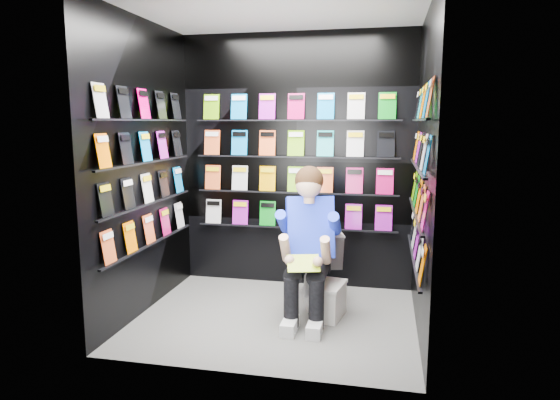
# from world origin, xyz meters

# --- Properties ---
(floor) EXTENTS (2.40, 2.40, 0.00)m
(floor) POSITION_xyz_m (0.00, 0.00, 0.00)
(floor) COLOR #5A5A57
(floor) RESTS_ON ground
(ceiling) EXTENTS (2.40, 2.40, 0.00)m
(ceiling) POSITION_xyz_m (0.00, 0.00, 2.60)
(ceiling) COLOR white
(ceiling) RESTS_ON floor
(wall_back) EXTENTS (2.40, 0.04, 2.60)m
(wall_back) POSITION_xyz_m (0.00, 1.00, 1.30)
(wall_back) COLOR black
(wall_back) RESTS_ON floor
(wall_front) EXTENTS (2.40, 0.04, 2.60)m
(wall_front) POSITION_xyz_m (0.00, -1.00, 1.30)
(wall_front) COLOR black
(wall_front) RESTS_ON floor
(wall_left) EXTENTS (0.04, 2.00, 2.60)m
(wall_left) POSITION_xyz_m (-1.20, 0.00, 1.30)
(wall_left) COLOR black
(wall_left) RESTS_ON floor
(wall_right) EXTENTS (0.04, 2.00, 2.60)m
(wall_right) POSITION_xyz_m (1.20, 0.00, 1.30)
(wall_right) COLOR black
(wall_right) RESTS_ON floor
(comics_back) EXTENTS (2.10, 0.06, 1.37)m
(comics_back) POSITION_xyz_m (0.00, 0.97, 1.31)
(comics_back) COLOR orange
(comics_back) RESTS_ON wall_back
(comics_left) EXTENTS (0.06, 1.70, 1.37)m
(comics_left) POSITION_xyz_m (-1.17, 0.00, 1.31)
(comics_left) COLOR orange
(comics_left) RESTS_ON wall_left
(comics_right) EXTENTS (0.06, 1.70, 1.37)m
(comics_right) POSITION_xyz_m (1.17, 0.00, 1.31)
(comics_right) COLOR orange
(comics_right) RESTS_ON wall_right
(toilet) EXTENTS (0.60, 0.83, 0.73)m
(toilet) POSITION_xyz_m (0.28, 0.50, 0.37)
(toilet) COLOR white
(toilet) RESTS_ON floor
(longbox) EXTENTS (0.26, 0.40, 0.28)m
(longbox) POSITION_xyz_m (0.46, 0.13, 0.14)
(longbox) COLOR white
(longbox) RESTS_ON floor
(longbox_lid) EXTENTS (0.29, 0.42, 0.03)m
(longbox_lid) POSITION_xyz_m (0.46, 0.13, 0.29)
(longbox_lid) COLOR white
(longbox_lid) RESTS_ON longbox
(reader) EXTENTS (0.74, 0.91, 1.47)m
(reader) POSITION_xyz_m (0.28, 0.12, 0.79)
(reader) COLOR #2435C2
(reader) RESTS_ON toilet
(held_comic) EXTENTS (0.29, 0.22, 0.11)m
(held_comic) POSITION_xyz_m (0.28, -0.23, 0.58)
(held_comic) COLOR #22A018
(held_comic) RESTS_ON reader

